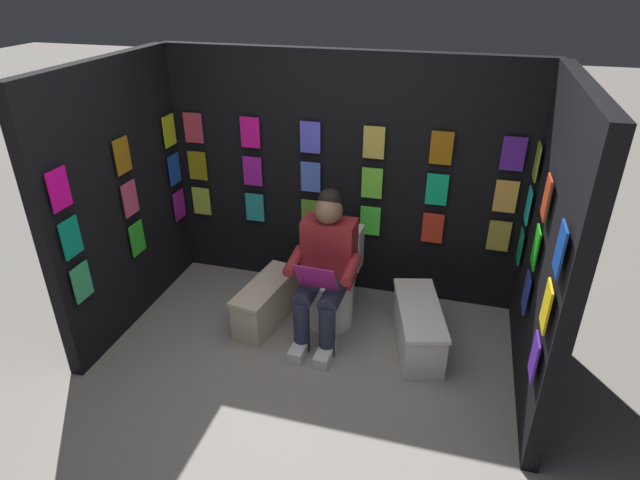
{
  "coord_description": "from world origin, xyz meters",
  "views": [
    {
      "loc": [
        -0.93,
        2.35,
        2.64
      ],
      "look_at": [
        -0.02,
        -0.93,
        0.85
      ],
      "focal_mm": 29.67,
      "sensor_mm": 36.0,
      "label": 1
    }
  ],
  "objects_px": {
    "person_reading": "(325,268)",
    "comic_longbox_near": "(266,302)",
    "comic_longbox_far": "(418,327)",
    "toilet": "(332,283)"
  },
  "relations": [
    {
      "from": "person_reading",
      "to": "comic_longbox_near",
      "type": "bearing_deg",
      "value": -0.75
    },
    {
      "from": "comic_longbox_near",
      "to": "comic_longbox_far",
      "type": "bearing_deg",
      "value": -171.23
    },
    {
      "from": "person_reading",
      "to": "toilet",
      "type": "bearing_deg",
      "value": -89.74
    },
    {
      "from": "toilet",
      "to": "comic_longbox_far",
      "type": "bearing_deg",
      "value": 166.13
    },
    {
      "from": "comic_longbox_far",
      "to": "toilet",
      "type": "bearing_deg",
      "value": -30.15
    },
    {
      "from": "comic_longbox_near",
      "to": "comic_longbox_far",
      "type": "distance_m",
      "value": 1.23
    },
    {
      "from": "person_reading",
      "to": "comic_longbox_far",
      "type": "relative_size",
      "value": 1.39
    },
    {
      "from": "person_reading",
      "to": "comic_longbox_near",
      "type": "xyz_separation_m",
      "value": [
        0.5,
        -0.02,
        -0.42
      ]
    },
    {
      "from": "person_reading",
      "to": "comic_longbox_near",
      "type": "relative_size",
      "value": 1.58
    },
    {
      "from": "person_reading",
      "to": "comic_longbox_far",
      "type": "height_order",
      "value": "person_reading"
    }
  ]
}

